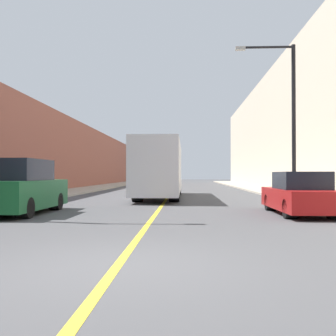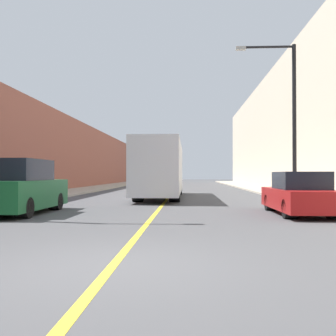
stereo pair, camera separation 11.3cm
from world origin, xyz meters
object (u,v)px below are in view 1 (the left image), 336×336
Objects in this scene: bus at (160,169)px; street_lamp_right at (288,110)px; car_right_near at (300,195)px; parked_suv_left at (20,189)px.

street_lamp_right reaches higher than bus.
car_right_near is (5.53, -9.60, -1.07)m from bus.
bus reaches higher than car_right_near.
parked_suv_left is at bearing -151.40° from street_lamp_right.
parked_suv_left is (-4.40, -9.85, -0.85)m from bus.
car_right_near is at bearing -100.93° from street_lamp_right.
parked_suv_left is at bearing -114.09° from bus.
parked_suv_left is 0.62× the size of street_lamp_right.
bus is 11.13m from car_right_near.
parked_suv_left reaches higher than car_right_near.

